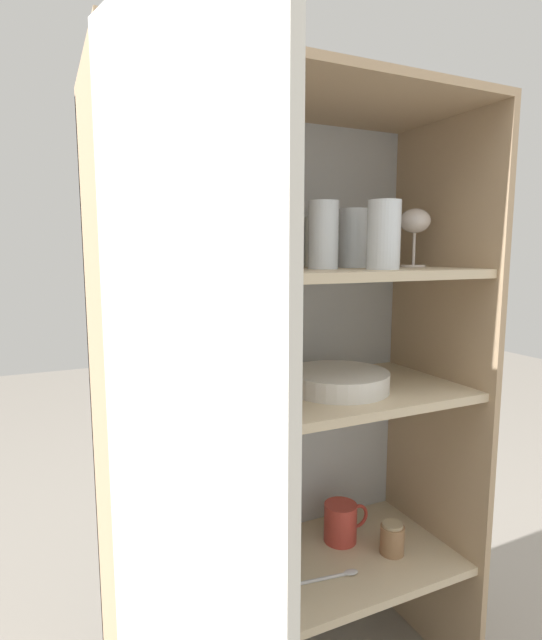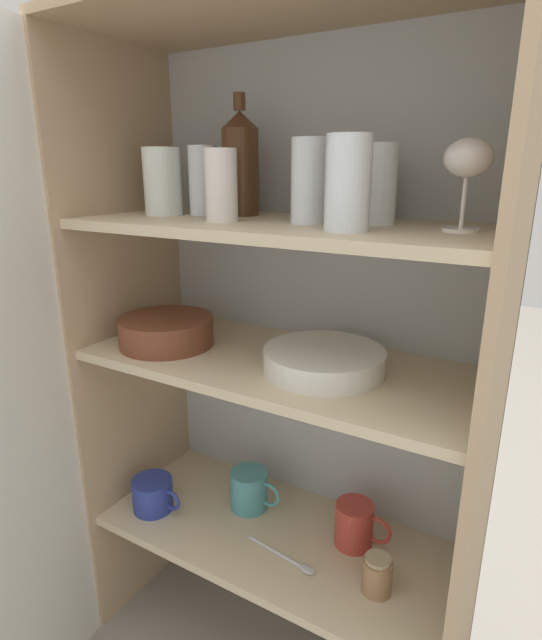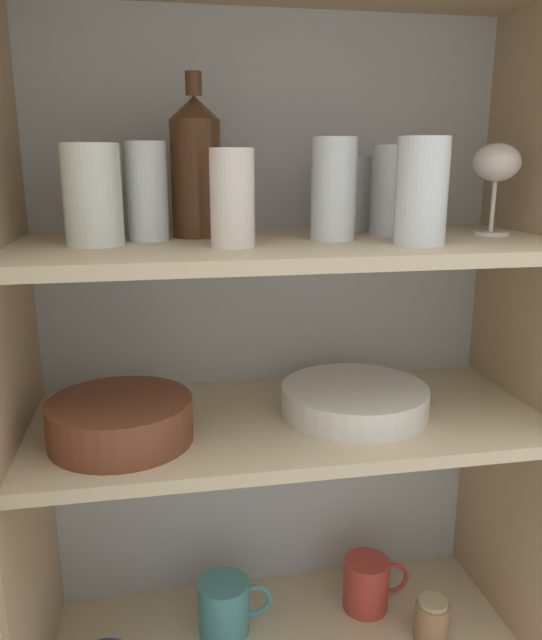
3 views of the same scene
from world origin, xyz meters
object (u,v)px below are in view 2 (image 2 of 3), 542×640
Objects in this scene: wine_bottle at (240,163)px; mixing_bowl_large at (166,330)px; coffee_mug_primary at (250,489)px; plate_stack_white at (324,360)px; storage_jar at (377,574)px.

wine_bottle is 0.40m from mixing_bowl_large.
coffee_mug_primary is at bearing -42.45° from wine_bottle.
coffee_mug_primary is (-0.21, 0.05, -0.41)m from plate_stack_white.
coffee_mug_primary is at bearing 165.98° from storage_jar.
wine_bottle is at bearing 161.90° from plate_stack_white.
wine_bottle is 1.16× the size of mixing_bowl_large.
plate_stack_white reaches higher than coffee_mug_primary.
mixing_bowl_large is (-0.13, -0.12, -0.36)m from wine_bottle.
plate_stack_white reaches higher than storage_jar.
plate_stack_white is 0.44m from storage_jar.
wine_bottle is 3.03× the size of storage_jar.
storage_jar is (0.39, -0.12, -0.79)m from wine_bottle.
coffee_mug_primary is 0.37m from storage_jar.
plate_stack_white is 0.37m from mixing_bowl_large.
mixing_bowl_large reaches higher than storage_jar.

